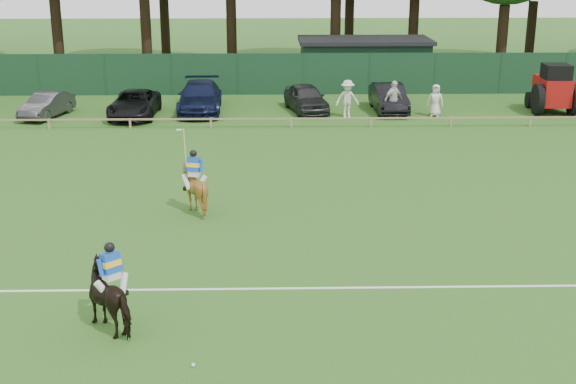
{
  "coord_description": "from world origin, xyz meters",
  "views": [
    {
      "loc": [
        -0.01,
        -19.53,
        8.59
      ],
      "look_at": [
        0.5,
        3.0,
        1.4
      ],
      "focal_mm": 48.0,
      "sensor_mm": 36.0,
      "label": 1
    }
  ],
  "objects_px": {
    "estate_black": "(389,98)",
    "tractor": "(553,90)",
    "sedan_grey": "(47,105)",
    "horse_dark": "(113,297)",
    "suv_black": "(134,104)",
    "spectator_left": "(347,99)",
    "polo_ball": "(193,365)",
    "spectator_mid": "(393,100)",
    "sedan_navy": "(200,97)",
    "horse_chestnut": "(195,189)",
    "spectator_right": "(435,100)",
    "hatch_grey": "(306,98)",
    "utility_shed": "(364,62)"
  },
  "relations": [
    {
      "from": "estate_black",
      "to": "tractor",
      "type": "height_order",
      "value": "tractor"
    },
    {
      "from": "sedan_grey",
      "to": "estate_black",
      "type": "bearing_deg",
      "value": 17.11
    },
    {
      "from": "horse_dark",
      "to": "sedan_grey",
      "type": "relative_size",
      "value": 0.48
    },
    {
      "from": "suv_black",
      "to": "spectator_left",
      "type": "relative_size",
      "value": 2.5
    },
    {
      "from": "polo_ball",
      "to": "tractor",
      "type": "height_order",
      "value": "tractor"
    },
    {
      "from": "sedan_grey",
      "to": "tractor",
      "type": "height_order",
      "value": "tractor"
    },
    {
      "from": "spectator_left",
      "to": "spectator_mid",
      "type": "distance_m",
      "value": 2.4
    },
    {
      "from": "sedan_navy",
      "to": "tractor",
      "type": "relative_size",
      "value": 1.72
    },
    {
      "from": "sedan_navy",
      "to": "spectator_left",
      "type": "relative_size",
      "value": 2.82
    },
    {
      "from": "horse_chestnut",
      "to": "spectator_mid",
      "type": "xyz_separation_m",
      "value": [
        9.0,
        14.82,
        0.19
      ]
    },
    {
      "from": "estate_black",
      "to": "spectator_right",
      "type": "relative_size",
      "value": 2.65
    },
    {
      "from": "horse_chestnut",
      "to": "sedan_navy",
      "type": "xyz_separation_m",
      "value": [
        -1.25,
        16.63,
        0.01
      ]
    },
    {
      "from": "polo_ball",
      "to": "horse_dark",
      "type": "bearing_deg",
      "value": 137.53
    },
    {
      "from": "suv_black",
      "to": "spectator_right",
      "type": "relative_size",
      "value": 2.89
    },
    {
      "from": "sedan_navy",
      "to": "hatch_grey",
      "type": "height_order",
      "value": "sedan_navy"
    },
    {
      "from": "horse_chestnut",
      "to": "tractor",
      "type": "bearing_deg",
      "value": -124.29
    },
    {
      "from": "sedan_grey",
      "to": "spectator_right",
      "type": "relative_size",
      "value": 2.28
    },
    {
      "from": "horse_chestnut",
      "to": "spectator_right",
      "type": "xyz_separation_m",
      "value": [
        11.3,
        15.21,
        0.06
      ]
    },
    {
      "from": "spectator_right",
      "to": "polo_ball",
      "type": "distance_m",
      "value": 27.45
    },
    {
      "from": "polo_ball",
      "to": "estate_black",
      "type": "bearing_deg",
      "value": 73.07
    },
    {
      "from": "horse_chestnut",
      "to": "spectator_right",
      "type": "bearing_deg",
      "value": -112.92
    },
    {
      "from": "sedan_grey",
      "to": "spectator_right",
      "type": "xyz_separation_m",
      "value": [
        20.53,
        -0.28,
        0.21
      ]
    },
    {
      "from": "horse_chestnut",
      "to": "spectator_right",
      "type": "distance_m",
      "value": 18.95
    },
    {
      "from": "spectator_mid",
      "to": "utility_shed",
      "type": "distance_m",
      "value": 9.94
    },
    {
      "from": "spectator_right",
      "to": "sedan_navy",
      "type": "bearing_deg",
      "value": -172.21
    },
    {
      "from": "tractor",
      "to": "sedan_grey",
      "type": "bearing_deg",
      "value": -176.07
    },
    {
      "from": "sedan_navy",
      "to": "spectator_mid",
      "type": "xyz_separation_m",
      "value": [
        10.26,
        -1.81,
        0.18
      ]
    },
    {
      "from": "horse_chestnut",
      "to": "sedan_grey",
      "type": "xyz_separation_m",
      "value": [
        -9.23,
        15.5,
        -0.15
      ]
    },
    {
      "from": "sedan_navy",
      "to": "spectator_left",
      "type": "xyz_separation_m",
      "value": [
        7.87,
        -1.58,
        0.18
      ]
    },
    {
      "from": "hatch_grey",
      "to": "utility_shed",
      "type": "xyz_separation_m",
      "value": [
        4.08,
        8.07,
        0.79
      ]
    },
    {
      "from": "tractor",
      "to": "spectator_left",
      "type": "bearing_deg",
      "value": -172.1
    },
    {
      "from": "sedan_grey",
      "to": "spectator_mid",
      "type": "distance_m",
      "value": 18.25
    },
    {
      "from": "spectator_right",
      "to": "utility_shed",
      "type": "bearing_deg",
      "value": 120.03
    },
    {
      "from": "suv_black",
      "to": "utility_shed",
      "type": "relative_size",
      "value": 0.59
    },
    {
      "from": "horse_dark",
      "to": "hatch_grey",
      "type": "height_order",
      "value": "horse_dark"
    },
    {
      "from": "horse_dark",
      "to": "utility_shed",
      "type": "distance_m",
      "value": 34.48
    },
    {
      "from": "spectator_mid",
      "to": "utility_shed",
      "type": "height_order",
      "value": "utility_shed"
    },
    {
      "from": "spectator_right",
      "to": "sedan_grey",
      "type": "bearing_deg",
      "value": -166.56
    },
    {
      "from": "sedan_navy",
      "to": "estate_black",
      "type": "xyz_separation_m",
      "value": [
        10.28,
        -0.08,
        -0.06
      ]
    },
    {
      "from": "horse_chestnut",
      "to": "tractor",
      "type": "relative_size",
      "value": 0.49
    },
    {
      "from": "sedan_navy",
      "to": "polo_ball",
      "type": "relative_size",
      "value": 62.06
    },
    {
      "from": "sedan_navy",
      "to": "sedan_grey",
      "type": "bearing_deg",
      "value": -173.77
    },
    {
      "from": "hatch_grey",
      "to": "spectator_left",
      "type": "relative_size",
      "value": 2.2
    },
    {
      "from": "horse_dark",
      "to": "spectator_left",
      "type": "bearing_deg",
      "value": -152.68
    },
    {
      "from": "hatch_grey",
      "to": "sedan_grey",
      "type": "bearing_deg",
      "value": 172.3
    },
    {
      "from": "polo_ball",
      "to": "suv_black",
      "type": "bearing_deg",
      "value": 102.12
    },
    {
      "from": "horse_chestnut",
      "to": "spectator_left",
      "type": "distance_m",
      "value": 16.44
    },
    {
      "from": "horse_dark",
      "to": "sedan_grey",
      "type": "distance_m",
      "value": 25.17
    },
    {
      "from": "horse_chestnut",
      "to": "utility_shed",
      "type": "height_order",
      "value": "utility_shed"
    },
    {
      "from": "tractor",
      "to": "spectator_right",
      "type": "bearing_deg",
      "value": -169.81
    }
  ]
}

